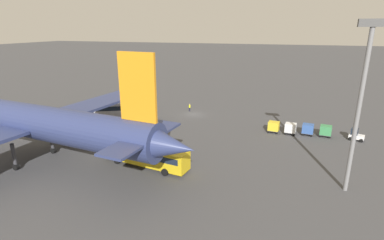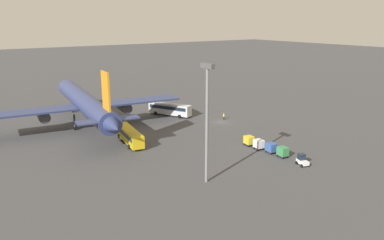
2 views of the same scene
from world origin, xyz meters
name	(u,v)px [view 2 (image 2 of 2)]	position (x,y,z in m)	size (l,w,h in m)	color
ground_plane	(221,122)	(0.00, 0.00, 0.00)	(600.00, 600.00, 0.00)	#424244
airplane	(85,103)	(15.94, 30.36, 6.10)	(54.93, 47.87, 16.25)	navy
shuttle_bus_near	(170,108)	(13.62, 7.31, 2.01)	(12.45, 7.83, 3.36)	silver
shuttle_bus_far	(129,135)	(-1.65, 26.99, 1.83)	(13.21, 4.53, 3.04)	gold
baggage_tug	(302,160)	(-31.68, 6.57, 0.94)	(2.67, 2.20, 2.10)	white
worker_person	(224,116)	(1.59, -2.22, 0.87)	(0.38, 0.38, 1.74)	#1E1E2D
cargo_cart_green	(283,151)	(-26.84, 6.44, 1.19)	(2.19, 1.91, 2.06)	#38383D
cargo_cart_blue	(271,147)	(-23.86, 6.53, 1.19)	(2.19, 1.91, 2.06)	#38383D
cargo_cart_white	(259,144)	(-20.89, 7.01, 1.19)	(2.19, 1.91, 2.06)	#38383D
cargo_cart_yellow	(249,140)	(-17.91, 6.98, 1.19)	(2.19, 1.91, 2.06)	#38383D
light_pole	(207,112)	(-27.44, 25.49, 11.83)	(2.80, 0.70, 19.55)	slate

